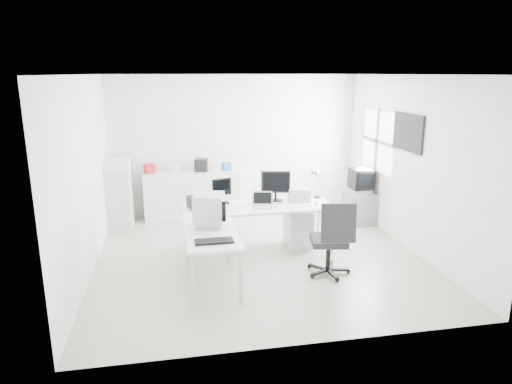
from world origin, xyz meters
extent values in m
cube|color=silver|center=(0.00, 0.00, 0.00)|extent=(5.00, 5.00, 0.01)
cube|color=white|center=(0.00, 0.00, 2.80)|extent=(5.00, 5.00, 0.01)
cube|color=white|center=(0.00, 2.50, 1.40)|extent=(5.00, 0.02, 2.80)
cube|color=white|center=(-2.50, 0.00, 1.40)|extent=(0.02, 5.00, 2.80)
cube|color=white|center=(2.50, 0.00, 1.40)|extent=(0.02, 5.00, 2.80)
cube|color=silver|center=(0.74, 0.31, 0.30)|extent=(0.40, 0.50, 0.60)
cube|color=black|center=(-0.81, 0.36, 0.84)|extent=(0.56, 0.48, 0.17)
cube|color=silver|center=(0.69, 0.11, 0.76)|extent=(0.41, 0.20, 0.02)
sphere|color=silver|center=(0.99, 0.16, 0.78)|extent=(0.06, 0.06, 0.06)
cube|color=#B8B8B8|center=(0.79, 0.48, 0.85)|extent=(0.40, 0.36, 0.20)
cube|color=black|center=(-0.81, -1.24, 0.77)|extent=(0.49, 0.21, 0.03)
cube|color=slate|center=(2.22, 1.23, 0.31)|extent=(0.57, 0.47, 0.62)
cube|color=silver|center=(-0.92, 2.24, 0.47)|extent=(1.87, 0.47, 0.93)
cube|color=red|center=(-1.72, 2.24, 1.03)|extent=(0.23, 0.22, 0.19)
cube|color=silver|center=(-1.22, 2.24, 1.00)|extent=(0.16, 0.14, 0.13)
cube|color=black|center=(-0.72, 2.24, 1.06)|extent=(0.29, 0.27, 0.25)
cube|color=blue|center=(-0.22, 2.24, 1.02)|extent=(0.19, 0.18, 0.16)
cylinder|color=silver|center=(-2.02, 2.28, 1.04)|extent=(0.07, 0.07, 0.22)
cube|color=silver|center=(-2.28, 1.90, 0.64)|extent=(0.45, 0.54, 1.29)
camera|label=1|loc=(-1.29, -6.65, 2.82)|focal=32.00mm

